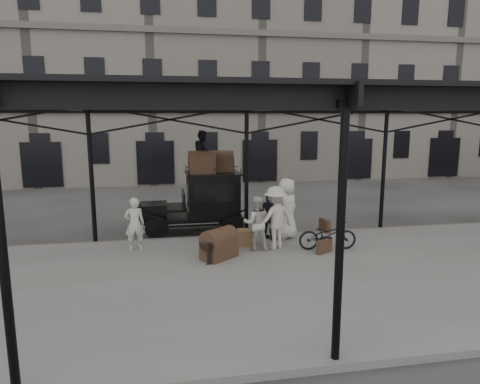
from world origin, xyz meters
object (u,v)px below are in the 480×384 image
at_px(taxi, 204,199).
at_px(steamer_trunk_platform, 219,246).
at_px(porter_left, 135,224).
at_px(porter_official, 270,216).
at_px(steamer_trunk_roof_near, 202,164).
at_px(bicycle, 328,235).

xyz_separation_m(taxi, steamer_trunk_platform, (0.09, -3.42, -0.69)).
relative_size(porter_left, porter_official, 1.03).
height_order(porter_official, steamer_trunk_platform, porter_official).
xyz_separation_m(porter_official, steamer_trunk_roof_near, (-2.05, 1.59, 1.58)).
bearing_deg(steamer_trunk_platform, porter_official, 0.60).
height_order(bicycle, steamer_trunk_platform, bicycle).
bearing_deg(bicycle, taxi, 53.15).
relative_size(taxi, porter_official, 2.32).
relative_size(porter_official, steamer_trunk_roof_near, 1.73).
relative_size(porter_official, steamer_trunk_platform, 1.57).
xyz_separation_m(porter_official, steamer_trunk_platform, (-1.88, -1.57, -0.42)).
bearing_deg(porter_left, steamer_trunk_roof_near, -144.66).
bearing_deg(bicycle, porter_official, 53.52).
bearing_deg(steamer_trunk_roof_near, steamer_trunk_platform, -88.54).
bearing_deg(bicycle, steamer_trunk_platform, 99.76).
bearing_deg(steamer_trunk_roof_near, porter_left, -139.86).
height_order(bicycle, steamer_trunk_roof_near, steamer_trunk_roof_near).
height_order(steamer_trunk_roof_near, steamer_trunk_platform, steamer_trunk_roof_near).
xyz_separation_m(bicycle, steamer_trunk_roof_near, (-3.53, 2.94, 1.90)).
xyz_separation_m(porter_left, steamer_trunk_platform, (2.40, -1.18, -0.45)).
xyz_separation_m(porter_official, bicycle, (1.48, -1.35, -0.33)).
distance_m(steamer_trunk_roof_near, steamer_trunk_platform, 3.75).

